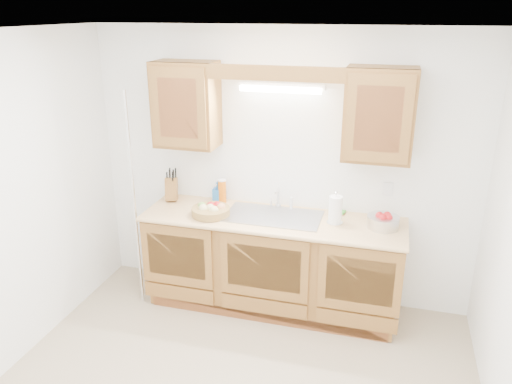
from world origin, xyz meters
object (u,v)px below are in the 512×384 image
(fruit_basket, at_px, (211,210))
(knife_block, at_px, (171,188))
(apple_bowl, at_px, (383,221))
(paper_towel, at_px, (335,210))

(fruit_basket, distance_m, knife_block, 0.56)
(knife_block, xyz_separation_m, apple_bowl, (1.97, -0.12, -0.05))
(paper_towel, height_order, apple_bowl, paper_towel)
(paper_towel, distance_m, apple_bowl, 0.40)
(fruit_basket, xyz_separation_m, paper_towel, (1.08, 0.11, 0.07))
(apple_bowl, bearing_deg, knife_block, 176.38)
(apple_bowl, bearing_deg, paper_towel, -177.85)
(fruit_basket, relative_size, knife_block, 1.41)
(paper_towel, bearing_deg, knife_block, 174.93)
(paper_towel, relative_size, apple_bowl, 0.90)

